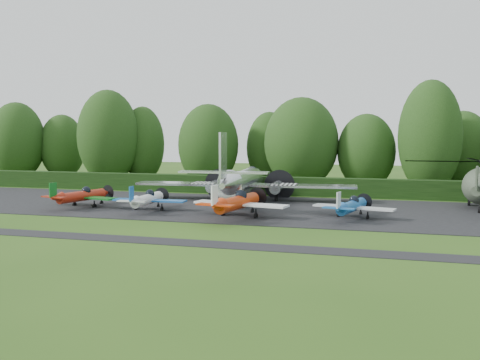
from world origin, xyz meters
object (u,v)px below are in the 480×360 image
(light_plane_orange, at_px, (238,202))
(light_plane_blue, at_px, (352,206))
(transport_plane, at_px, (241,182))
(light_plane_white, at_px, (148,199))
(light_plane_red, at_px, (82,196))

(light_plane_orange, distance_m, light_plane_blue, 9.08)
(light_plane_blue, bearing_deg, transport_plane, 132.64)
(light_plane_white, xyz_separation_m, light_plane_orange, (8.61, -1.51, 0.21))
(transport_plane, height_order, light_plane_blue, transport_plane)
(light_plane_orange, height_order, light_plane_blue, light_plane_orange)
(transport_plane, relative_size, light_plane_red, 3.13)
(light_plane_red, relative_size, light_plane_orange, 0.85)
(light_plane_white, xyz_separation_m, light_plane_blue, (17.47, 0.46, -0.01))
(light_plane_orange, relative_size, light_plane_blue, 1.21)
(transport_plane, height_order, light_plane_white, transport_plane)
(transport_plane, height_order, light_plane_orange, transport_plane)
(light_plane_white, distance_m, light_plane_blue, 17.48)
(light_plane_orange, xyz_separation_m, light_plane_blue, (8.86, 1.96, -0.22))
(light_plane_red, bearing_deg, light_plane_orange, -20.93)
(light_plane_orange, bearing_deg, transport_plane, 93.96)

